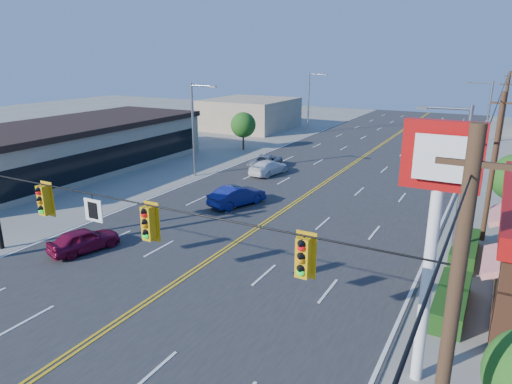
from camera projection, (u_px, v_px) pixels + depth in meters
The scene contains 18 objects.
ground at pixel (85, 345), 16.77m from camera, with size 160.00×160.00×0.00m, color gray.
road at pixel (301, 199), 33.57m from camera, with size 20.00×120.00×0.06m, color #2D2D30.
signal_span at pixel (67, 220), 15.42m from camera, with size 24.32×0.34×9.00m.
kfc_pylon at pixel (436, 204), 13.35m from camera, with size 2.20×0.36×8.50m.
strip_mall at pixel (69, 147), 41.34m from camera, with size 10.40×26.40×4.40m.
streetlight_se at pixel (458, 177), 22.29m from camera, with size 2.55×0.25×8.00m.
streetlight_ne at pixel (485, 119), 42.46m from camera, with size 2.55×0.25×8.00m.
streetlight_sw at pixel (195, 125), 38.91m from camera, with size 2.55×0.25×8.00m.
streetlight_nw at pixel (310, 100), 60.77m from camera, with size 2.55×0.25×8.00m.
utility_pole_near at pixel (493, 169), 25.10m from camera, with size 0.28×0.28×8.40m, color #47301E.
utility_pole_mid at pixel (501, 126), 40.23m from camera, with size 0.28×0.28×8.40m, color #47301E.
utility_pole_far at pixel (505, 107), 55.36m from camera, with size 0.28×0.28×8.40m, color #47301E.
tree_west at pixel (243, 125), 50.50m from camera, with size 2.80×2.80×4.20m.
bld_west_far at pixel (250, 114), 65.68m from camera, with size 11.00×12.00×4.20m, color tan.
car_magenta at pixel (84, 241), 24.54m from camera, with size 1.51×3.75×1.28m, color maroon.
car_blue at pixel (237, 196), 31.99m from camera, with size 1.49×4.29×1.41m, color navy.
car_white at pixel (269, 168), 40.33m from camera, with size 1.78×4.39×1.27m, color white.
car_silver at pixel (266, 162), 42.78m from camera, with size 2.13×4.61×1.28m, color #AFADB3.
Camera 1 is at (12.43, -9.66, 10.24)m, focal length 32.00 mm.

